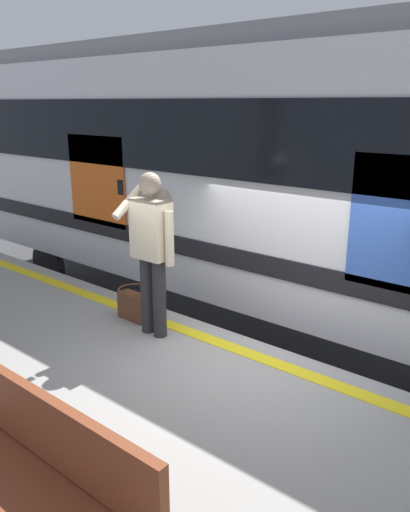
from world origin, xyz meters
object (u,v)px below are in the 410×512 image
(passenger, at_px, (152,242))
(handbag, at_px, (134,305))
(train_carriage, at_px, (285,165))
(bench, at_px, (39,480))

(passenger, height_order, handbag, passenger)
(train_carriage, relative_size, passenger, 7.53)
(train_carriage, height_order, handbag, train_carriage)
(handbag, bearing_deg, train_carriage, -97.10)
(passenger, relative_size, handbag, 4.32)
(train_carriage, bearing_deg, bench, 107.71)
(handbag, relative_size, bench, 0.25)
(train_carriage, xyz_separation_m, passenger, (-0.11, 2.74, -0.51))
(train_carriage, xyz_separation_m, handbag, (0.33, 2.63, -1.35))
(train_carriage, distance_m, bench, 5.46)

